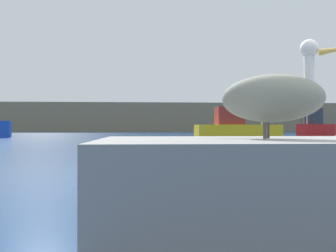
{
  "coord_description": "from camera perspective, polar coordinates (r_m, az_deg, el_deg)",
  "views": [
    {
      "loc": [
        -2.15,
        -3.53,
        0.82
      ],
      "look_at": [
        -1.01,
        13.97,
        0.92
      ],
      "focal_mm": 40.73,
      "sensor_mm": 36.0,
      "label": 1
    }
  ],
  "objects": [
    {
      "name": "hillside_backdrop",
      "position": [
        85.96,
        -2.29,
        1.19
      ],
      "size": [
        140.0,
        14.74,
        6.16
      ],
      "primitive_type": "cube",
      "color": "#7F755B",
      "rests_on": "ground"
    },
    {
      "name": "pier_dock",
      "position": [
        3.66,
        15.24,
        -7.49
      ],
      "size": [
        3.15,
        2.26,
        0.72
      ],
      "primitive_type": "cube",
      "color": "gray",
      "rests_on": "ground"
    },
    {
      "name": "pelican",
      "position": [
        3.64,
        15.43,
        4.22
      ],
      "size": [
        1.18,
        0.87,
        0.89
      ],
      "rotation": [
        0.0,
        0.0,
        -0.5
      ],
      "color": "gray",
      "rests_on": "pier_dock"
    },
    {
      "name": "fishing_boat_red",
      "position": [
        43.92,
        21.19,
        0.01
      ],
      "size": [
        4.78,
        3.21,
        4.6
      ],
      "rotation": [
        0.0,
        0.0,
        3.59
      ],
      "color": "red",
      "rests_on": "ground"
    },
    {
      "name": "fishing_boat_yellow",
      "position": [
        31.49,
        10.11,
        -0.26
      ],
      "size": [
        6.9,
        2.58,
        4.47
      ],
      "rotation": [
        0.0,
        0.0,
        0.04
      ],
      "color": "yellow",
      "rests_on": "ground"
    }
  ]
}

